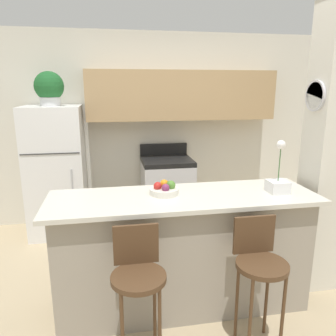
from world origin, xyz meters
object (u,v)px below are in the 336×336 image
bar_stool_right (259,265)px  potted_plant_on_fridge (49,88)px  bar_stool_left (138,277)px  orchid_vase (278,181)px  refrigerator (56,172)px  stove_range (167,191)px  trash_bin (104,221)px  fruit_bowl (164,189)px

bar_stool_right → potted_plant_on_fridge: (-1.66, 2.24, 1.19)m
bar_stool_left → orchid_vase: (1.20, 0.47, 0.45)m
potted_plant_on_fridge → refrigerator: bearing=-62.0°
stove_range → trash_bin: 0.92m
trash_bin → fruit_bowl: bearing=-69.8°
potted_plant_on_fridge → fruit_bowl: bearing=-56.6°
trash_bin → bar_stool_left: bearing=-82.8°
fruit_bowl → refrigerator: bearing=123.4°
stove_range → trash_bin: bearing=-163.9°
refrigerator → bar_stool_right: (1.66, -2.24, -0.17)m
stove_range → fruit_bowl: (-0.32, -1.69, 0.57)m
bar_stool_right → orchid_vase: 0.74m
bar_stool_left → orchid_vase: size_ratio=2.20×
bar_stool_right → orchid_vase: size_ratio=2.20×
bar_stool_left → trash_bin: bearing=97.2°
potted_plant_on_fridge → fruit_bowl: (1.09, -1.66, -0.79)m
refrigerator → fruit_bowl: bearing=-56.6°
stove_range → potted_plant_on_fridge: (-1.41, -0.03, 1.36)m
fruit_bowl → stove_range: bearing=79.3°
potted_plant_on_fridge → orchid_vase: (2.02, -1.77, -0.74)m
stove_range → bar_stool_left: stove_range is taller
stove_range → bar_stool_right: stove_range is taller
bar_stool_right → trash_bin: size_ratio=2.51×
potted_plant_on_fridge → bar_stool_right: bearing=-53.4°
refrigerator → orchid_vase: size_ratio=3.74×
orchid_vase → fruit_bowl: 0.93m
stove_range → orchid_vase: orchid_vase is taller
refrigerator → fruit_bowl: size_ratio=6.79×
refrigerator → bar_stool_left: refrigerator is taller
refrigerator → bar_stool_left: bearing=-70.0°
stove_range → fruit_bowl: size_ratio=4.49×
refrigerator → bar_stool_left: 2.40m
fruit_bowl → trash_bin: bearing=110.2°
orchid_vase → trash_bin: orchid_vase is taller
refrigerator → stove_range: 1.46m
refrigerator → potted_plant_on_fridge: 1.02m
orchid_vase → stove_range: bearing=108.6°
fruit_bowl → trash_bin: 1.75m
potted_plant_on_fridge → fruit_bowl: size_ratio=1.68×
stove_range → fruit_bowl: 1.81m
fruit_bowl → orchid_vase: bearing=-7.1°
refrigerator → potted_plant_on_fridge: size_ratio=4.03×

